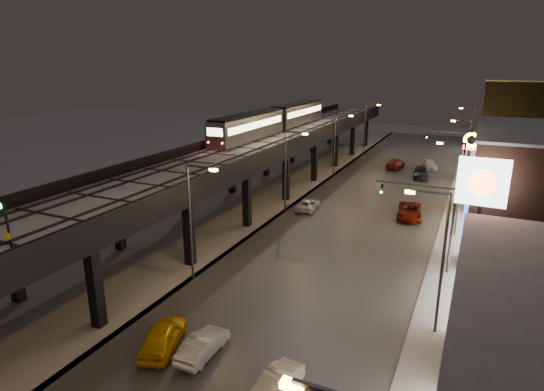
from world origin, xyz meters
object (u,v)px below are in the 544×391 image
at_px(car_taxi, 163,337).
at_px(car_mid_silver, 308,205).
at_px(sign_citgo, 479,209).
at_px(car_near_white, 203,346).
at_px(rail_signal, 5,219).
at_px(subway_train, 276,119).
at_px(car_mid_dark, 395,164).
at_px(car_onc_white, 421,173).
at_px(car_onc_silver, 275,387).
at_px(car_onc_red, 430,164).
at_px(car_onc_dark, 410,212).

xyz_separation_m(car_taxi, car_mid_silver, (-1.38, 27.68, -0.16)).
bearing_deg(sign_citgo, car_near_white, -156.20).
height_order(rail_signal, car_near_white, rail_signal).
xyz_separation_m(subway_train, car_taxi, (11.35, -40.97, -7.44)).
distance_m(rail_signal, car_taxi, 10.58).
bearing_deg(car_near_white, car_taxi, 7.99).
bearing_deg(car_mid_silver, car_taxi, 87.50).
distance_m(car_taxi, car_mid_dark, 52.94).
height_order(car_near_white, car_onc_white, car_onc_white).
relative_size(car_mid_silver, car_onc_silver, 1.14).
distance_m(car_onc_white, car_onc_red, 6.58).
xyz_separation_m(car_near_white, car_onc_red, (6.22, 54.17, 0.09)).
relative_size(car_taxi, car_onc_red, 1.05).
height_order(car_onc_white, car_onc_red, car_onc_red).
relative_size(car_taxi, car_mid_dark, 0.93).
bearing_deg(car_onc_white, car_mid_silver, -121.11).
relative_size(car_near_white, car_onc_silver, 1.02).
relative_size(subway_train, car_onc_red, 7.62).
height_order(car_onc_dark, car_onc_red, car_onc_dark).
distance_m(car_near_white, sign_citgo, 16.59).
height_order(subway_train, car_onc_silver, subway_train).
xyz_separation_m(subway_train, car_near_white, (13.80, -40.58, -7.56)).
xyz_separation_m(rail_signal, car_taxi, (4.95, 4.81, -8.01)).
bearing_deg(sign_citgo, car_mid_dark, 104.30).
height_order(car_onc_silver, car_onc_white, car_onc_white).
xyz_separation_m(car_mid_silver, car_onc_silver, (8.90, -28.63, 0.03)).
distance_m(car_near_white, car_onc_red, 54.52).
bearing_deg(car_mid_silver, car_onc_white, -120.69).
height_order(rail_signal, car_mid_dark, rail_signal).
relative_size(car_mid_silver, car_onc_white, 0.87).
distance_m(rail_signal, car_onc_dark, 38.09).
xyz_separation_m(car_onc_dark, car_onc_white, (-1.20, 18.46, -0.01)).
bearing_deg(subway_train, car_mid_silver, -53.11).
bearing_deg(car_mid_dark, car_near_white, 94.54).
xyz_separation_m(car_onc_white, car_onc_red, (0.43, 6.56, 0.01)).
bearing_deg(subway_train, rail_signal, -82.04).
distance_m(car_mid_silver, car_mid_dark, 25.65).
xyz_separation_m(car_mid_silver, sign_citgo, (17.03, -21.47, 8.22)).
relative_size(car_mid_dark, sign_citgo, 0.43).
bearing_deg(car_near_white, car_onc_red, -97.50).
bearing_deg(car_onc_white, car_mid_dark, 127.08).
height_order(rail_signal, car_onc_red, rail_signal).
bearing_deg(car_mid_silver, car_onc_red, -115.86).
bearing_deg(car_near_white, car_onc_silver, 164.32).
xyz_separation_m(car_near_white, sign_citgo, (13.20, 5.82, 8.18)).
distance_m(subway_train, car_taxi, 43.16).
relative_size(car_onc_white, car_onc_red, 1.16).
bearing_deg(car_taxi, subway_train, -93.44).
bearing_deg(subway_train, car_onc_dark, -28.82).
distance_m(subway_train, car_near_white, 43.53).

